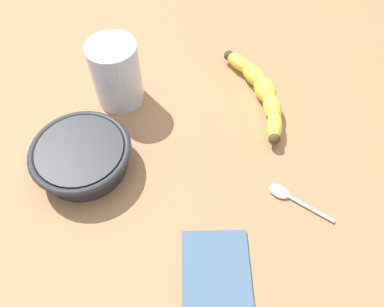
{
  "coord_description": "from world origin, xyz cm",
  "views": [
    {
      "loc": [
        -38.62,
        -8.85,
        56.57
      ],
      "look_at": [
        -4.17,
        0.27,
        5.0
      ],
      "focal_mm": 34.74,
      "sensor_mm": 36.0,
      "label": 1
    }
  ],
  "objects_px": {
    "banana": "(261,91)",
    "teaspoon": "(283,193)",
    "smoothie_glass": "(117,75)",
    "ceramic_bowl": "(82,156)"
  },
  "relations": [
    {
      "from": "banana",
      "to": "teaspoon",
      "type": "height_order",
      "value": "banana"
    },
    {
      "from": "teaspoon",
      "to": "smoothie_glass",
      "type": "bearing_deg",
      "value": -2.55
    },
    {
      "from": "ceramic_bowl",
      "to": "teaspoon",
      "type": "bearing_deg",
      "value": -84.88
    },
    {
      "from": "banana",
      "to": "teaspoon",
      "type": "bearing_deg",
      "value": 167.19
    },
    {
      "from": "smoothie_glass",
      "to": "teaspoon",
      "type": "relative_size",
      "value": 1.14
    },
    {
      "from": "smoothie_glass",
      "to": "ceramic_bowl",
      "type": "distance_m",
      "value": 0.17
    },
    {
      "from": "smoothie_glass",
      "to": "teaspoon",
      "type": "xyz_separation_m",
      "value": [
        -0.13,
        -0.33,
        -0.06
      ]
    },
    {
      "from": "ceramic_bowl",
      "to": "teaspoon",
      "type": "height_order",
      "value": "ceramic_bowl"
    },
    {
      "from": "smoothie_glass",
      "to": "banana",
      "type": "bearing_deg",
      "value": -75.38
    },
    {
      "from": "teaspoon",
      "to": "banana",
      "type": "bearing_deg",
      "value": -51.31
    }
  ]
}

